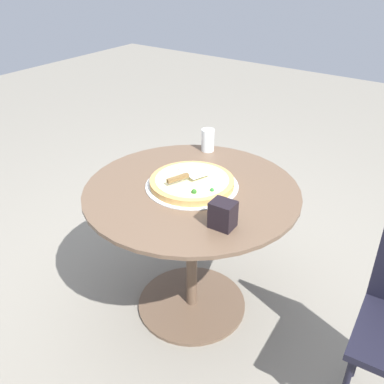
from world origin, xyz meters
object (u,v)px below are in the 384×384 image
Objects in this scene: napkin_dispenser at (223,215)px; pizza_on_tray at (192,182)px; patio_table at (192,224)px; drinking_cup at (208,140)px; pizza_server at (187,176)px.

pizza_on_tray is at bearing -37.30° from napkin_dispenser.
patio_table is 0.50m from drinking_cup.
pizza_server is at bearing 156.57° from pizza_on_tray.
pizza_server is (-0.02, 0.01, 0.04)m from pizza_on_tray.
pizza_server is at bearing -33.09° from napkin_dispenser.
napkin_dispenser is at bearing -124.42° from pizza_on_tray.
pizza_on_tray is 2.00× the size of pizza_server.
patio_table is 4.62× the size of pizza_server.
pizza_server is 0.42m from drinking_cup.
patio_table is at bearing -87.36° from pizza_server.
drinking_cup reaches higher than pizza_server.
pizza_on_tray is at bearing -23.43° from pizza_server.
napkin_dispenser reaches higher than pizza_server.
pizza_on_tray is 3.85× the size of napkin_dispenser.
drinking_cup is at bearing 23.95° from patio_table.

